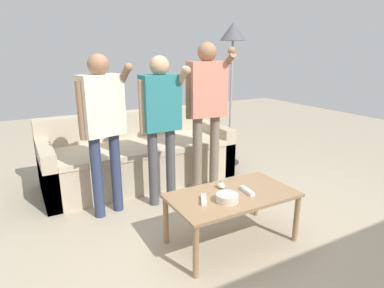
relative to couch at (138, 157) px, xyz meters
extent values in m
plane|color=tan|center=(0.03, -1.37, -0.28)|extent=(12.00, 12.00, 0.00)
cube|color=#B7A88E|center=(0.00, -0.04, -0.08)|extent=(2.16, 0.87, 0.41)
cube|color=#C6B59A|center=(0.00, -0.11, 0.16)|extent=(1.88, 0.75, 0.06)
cube|color=#B7A88E|center=(0.00, 0.31, 0.32)|extent=(2.16, 0.18, 0.37)
cube|color=#B7A88E|center=(-1.01, -0.04, 0.01)|extent=(0.14, 0.87, 0.59)
cube|color=#B7A88E|center=(1.01, -0.04, 0.01)|extent=(0.14, 0.87, 0.59)
cube|color=#997551|center=(0.20, -1.64, 0.13)|extent=(1.00, 0.56, 0.03)
cylinder|color=#997551|center=(-0.27, -1.88, -0.08)|extent=(0.04, 0.04, 0.40)
cylinder|color=#997551|center=(0.67, -1.88, -0.08)|extent=(0.04, 0.04, 0.40)
cylinder|color=#997551|center=(-0.27, -1.39, -0.08)|extent=(0.04, 0.04, 0.40)
cylinder|color=#997551|center=(0.67, -1.39, -0.08)|extent=(0.04, 0.04, 0.40)
cylinder|color=beige|center=(0.08, -1.73, 0.17)|extent=(0.17, 0.17, 0.06)
ellipsoid|color=white|center=(0.18, -1.50, 0.16)|extent=(0.06, 0.09, 0.05)
cylinder|color=#4C4C51|center=(0.18, -1.49, 0.19)|extent=(0.02, 0.02, 0.01)
cylinder|color=#2D2D33|center=(1.30, -0.03, -0.27)|extent=(0.28, 0.28, 0.02)
cylinder|color=gray|center=(1.30, -0.03, 0.54)|extent=(0.03, 0.03, 1.61)
cone|color=#4C4C51|center=(1.30, -0.03, 1.45)|extent=(0.33, 0.33, 0.22)
cylinder|color=#2D3856|center=(-0.64, -0.69, 0.10)|extent=(0.10, 0.10, 0.78)
cylinder|color=#2D3856|center=(-0.45, -0.64, 0.10)|extent=(0.10, 0.10, 0.78)
cube|color=beige|center=(-0.55, -0.67, 0.76)|extent=(0.41, 0.28, 0.54)
sphere|color=#936B4C|center=(-0.55, -0.67, 1.11)|extent=(0.19, 0.19, 0.19)
cylinder|color=#936B4C|center=(-0.73, -0.71, 0.74)|extent=(0.07, 0.07, 0.51)
cylinder|color=beige|center=(-0.37, -0.62, 0.86)|extent=(0.07, 0.07, 0.25)
cylinder|color=#936B4C|center=(-0.34, -0.71, 1.00)|extent=(0.11, 0.23, 0.22)
sphere|color=#936B4C|center=(-0.32, -0.80, 1.09)|extent=(0.08, 0.08, 0.08)
cylinder|color=#47474C|center=(-0.09, -0.70, 0.10)|extent=(0.10, 0.10, 0.77)
cylinder|color=#47474C|center=(0.10, -0.70, 0.10)|extent=(0.10, 0.10, 0.77)
cube|color=#28757A|center=(0.00, -0.70, 0.75)|extent=(0.37, 0.20, 0.53)
sphere|color=tan|center=(0.00, -0.70, 1.10)|extent=(0.18, 0.18, 0.18)
cylinder|color=tan|center=(-0.18, -0.71, 0.72)|extent=(0.07, 0.07, 0.50)
cylinder|color=#28757A|center=(0.19, -0.70, 0.85)|extent=(0.07, 0.07, 0.25)
cylinder|color=tan|center=(0.19, -0.79, 0.98)|extent=(0.07, 0.21, 0.23)
sphere|color=tan|center=(0.19, -0.89, 1.06)|extent=(0.07, 0.07, 0.07)
cylinder|color=#756656|center=(0.47, -0.60, 0.13)|extent=(0.10, 0.10, 0.83)
cylinder|color=#756656|center=(0.68, -0.62, 0.13)|extent=(0.10, 0.10, 0.83)
cube|color=#DB7F6B|center=(0.57, -0.61, 0.84)|extent=(0.42, 0.25, 0.57)
sphere|color=#936B4C|center=(0.57, -0.61, 1.21)|extent=(0.20, 0.20, 0.20)
cylinder|color=#936B4C|center=(0.38, -0.59, 0.81)|extent=(0.07, 0.07, 0.54)
cylinder|color=#DB7F6B|center=(0.77, -0.63, 0.95)|extent=(0.07, 0.07, 0.27)
cylinder|color=#936B4C|center=(0.76, -0.71, 1.11)|extent=(0.09, 0.27, 0.21)
sphere|color=#936B4C|center=(0.75, -0.78, 1.22)|extent=(0.08, 0.08, 0.08)
cube|color=white|center=(0.14, -1.68, 0.16)|extent=(0.12, 0.15, 0.03)
cylinder|color=silver|center=(0.16, -1.66, 0.17)|extent=(0.01, 0.01, 0.00)
cube|color=silver|center=(0.11, -1.72, 0.17)|extent=(0.02, 0.02, 0.00)
cube|color=white|center=(-0.07, -1.64, 0.16)|extent=(0.11, 0.15, 0.03)
cylinder|color=silver|center=(-0.06, -1.62, 0.17)|extent=(0.01, 0.01, 0.00)
cube|color=silver|center=(-0.09, -1.68, 0.17)|extent=(0.02, 0.02, 0.00)
cube|color=white|center=(0.31, -1.67, 0.16)|extent=(0.05, 0.16, 0.03)
cylinder|color=silver|center=(0.32, -1.64, 0.17)|extent=(0.01, 0.01, 0.00)
cube|color=silver|center=(0.31, -1.72, 0.17)|extent=(0.02, 0.02, 0.00)
camera|label=1|loc=(-1.22, -3.55, 1.24)|focal=30.49mm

